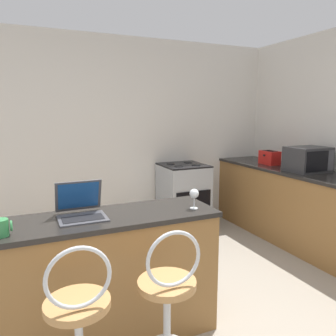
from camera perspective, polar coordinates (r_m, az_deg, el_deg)
The scene contains 10 objects.
wall_back at distance 4.39m, azimuth -11.85°, elevation 5.21°, with size 12.00×0.06×2.60m.
breakfast_bar at distance 2.48m, azimuth -11.25°, elevation -18.47°, with size 1.63×0.51×0.93m.
counter_right at distance 4.23m, azimuth 24.48°, elevation -7.16°, with size 0.67×3.21×0.93m.
bar_stool_far at distance 2.07m, azimuth 0.03°, elevation -24.17°, with size 0.40×0.40×1.01m.
laptop at distance 2.31m, azimuth -14.95°, elevation -6.75°, with size 0.31×0.31×0.24m.
microwave at distance 4.24m, azimuth 23.16°, elevation 1.41°, with size 0.47×0.37×0.30m.
toaster at distance 4.65m, azimuth 17.26°, elevation 1.74°, with size 0.19×0.26×0.19m.
stove_range at distance 4.54m, azimuth 2.67°, elevation -5.16°, with size 0.58×0.61×0.93m.
wine_glass_short at distance 2.41m, azimuth 4.58°, elevation -4.60°, with size 0.07×0.07×0.15m.
mug_green at distance 2.12m, azimuth -27.04°, elevation -9.26°, with size 0.10×0.09×0.10m.
Camera 1 is at (-0.91, -1.57, 1.63)m, focal length 35.00 mm.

